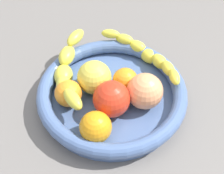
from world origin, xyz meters
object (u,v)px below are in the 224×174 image
at_px(orange_front, 125,80).
at_px(orange_mid_left, 68,93).
at_px(banana_draped_left, 146,54).
at_px(fruit_bowl, 112,94).
at_px(orange_mid_right, 96,127).
at_px(tomato_red, 112,99).
at_px(peach_blush, 145,91).
at_px(apple_yellow, 94,77).
at_px(banana_draped_right, 67,71).

height_order(orange_front, orange_mid_left, orange_mid_left).
xyz_separation_m(banana_draped_left, orange_front, (-0.08, 0.05, -0.00)).
bearing_deg(fruit_bowl, banana_draped_left, -36.17).
distance_m(banana_draped_left, orange_mid_right, 0.23).
xyz_separation_m(fruit_bowl, orange_mid_left, (-0.02, 0.09, 0.02)).
distance_m(banana_draped_left, orange_front, 0.09).
bearing_deg(tomato_red, peach_blush, -71.47).
xyz_separation_m(orange_front, peach_blush, (-0.04, -0.04, 0.01)).
xyz_separation_m(orange_mid_left, tomato_red, (-0.02, -0.09, 0.01)).
relative_size(orange_mid_left, tomato_red, 0.75).
bearing_deg(peach_blush, fruit_bowl, 76.55).
distance_m(fruit_bowl, orange_mid_left, 0.09).
bearing_deg(fruit_bowl, apple_yellow, 61.46).
xyz_separation_m(fruit_bowl, orange_mid_right, (-0.10, 0.03, 0.02)).
bearing_deg(orange_mid_right, peach_blush, -48.08).
distance_m(fruit_bowl, banana_draped_right, 0.11).
bearing_deg(tomato_red, banana_draped_left, -27.87).
xyz_separation_m(orange_mid_left, apple_yellow, (0.04, -0.05, 0.01)).
bearing_deg(orange_mid_right, apple_yellow, 4.43).
relative_size(banana_draped_right, peach_blush, 3.30).
distance_m(fruit_bowl, tomato_red, 0.05).
xyz_separation_m(fruit_bowl, apple_yellow, (0.02, 0.04, 0.03)).
bearing_deg(tomato_red, apple_yellow, 33.22).
relative_size(orange_front, peach_blush, 0.73).
distance_m(orange_mid_right, tomato_red, 0.07).
distance_m(banana_draped_left, banana_draped_right, 0.18).
height_order(fruit_bowl, orange_front, orange_front).
relative_size(banana_draped_left, peach_blush, 2.33).
distance_m(banana_draped_right, peach_blush, 0.17).
xyz_separation_m(orange_mid_left, peach_blush, (0.00, -0.15, 0.01)).
bearing_deg(orange_front, banana_draped_left, -30.51).
xyz_separation_m(orange_front, apple_yellow, (-0.00, 0.06, 0.01)).
height_order(orange_mid_left, tomato_red, tomato_red).
relative_size(fruit_bowl, apple_yellow, 4.36).
relative_size(banana_draped_right, orange_mid_right, 3.97).
bearing_deg(banana_draped_left, orange_front, 149.49).
xyz_separation_m(orange_mid_right, peach_blush, (0.08, -0.09, 0.01)).
bearing_deg(peach_blush, banana_draped_left, -4.16).
distance_m(fruit_bowl, peach_blush, 0.07).
xyz_separation_m(banana_draped_right, orange_front, (-0.02, -0.12, -0.01)).
relative_size(orange_mid_right, tomato_red, 0.82).
bearing_deg(orange_front, banana_draped_right, 81.81).
relative_size(orange_front, orange_mid_left, 0.97).
height_order(banana_draped_right, orange_mid_right, banana_draped_right).
xyz_separation_m(orange_mid_right, tomato_red, (0.06, -0.03, 0.01)).
bearing_deg(orange_front, orange_mid_left, 108.75).
distance_m(orange_mid_left, peach_blush, 0.16).
xyz_separation_m(fruit_bowl, orange_front, (0.02, -0.03, 0.02)).
distance_m(orange_mid_right, peach_blush, 0.13).
height_order(orange_mid_left, peach_blush, peach_blush).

